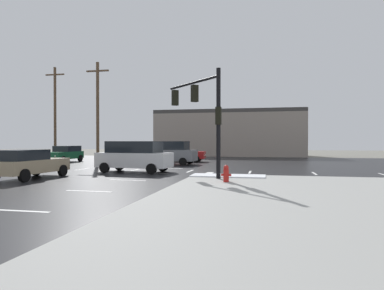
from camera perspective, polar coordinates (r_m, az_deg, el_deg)
ground_plane at (r=23.78m, az=-5.04°, el=-4.31°), size 120.00×120.00×0.00m
road_asphalt at (r=23.78m, az=-5.04°, el=-4.29°), size 44.00×44.00×0.02m
snow_strip_curbside at (r=18.84m, az=6.01°, el=-5.09°), size 4.00×1.60×0.06m
lane_markings at (r=22.13m, az=-3.10°, el=-4.62°), size 36.15×36.15×0.01m
traffic_signal_mast at (r=18.81m, az=1.81°, el=6.38°), size 3.70×3.87×5.64m
fire_hydrant at (r=16.15m, az=5.69°, el=-4.73°), size 0.48×0.26×0.79m
strip_building_background at (r=48.79m, az=6.35°, el=1.92°), size 20.13×8.00×6.31m
suv_white at (r=22.81m, az=-9.56°, el=-1.78°), size 4.95×2.47×2.03m
sedan_green at (r=35.50m, az=-20.43°, el=-1.34°), size 2.06×4.56×1.58m
sedan_tan at (r=20.47m, az=-25.55°, el=-2.77°), size 2.18×4.60×1.58m
suv_grey at (r=30.11m, az=-3.92°, el=-1.20°), size 4.94×2.43×2.03m
sedan_navy at (r=39.15m, az=-9.22°, el=-1.13°), size 2.35×4.66×1.58m
sedan_red at (r=33.92m, az=-1.94°, el=-1.39°), size 4.61×2.20×1.58m
utility_pole_far at (r=32.89m, az=-15.40°, el=5.54°), size 2.20×0.28×9.33m
utility_pole_distant at (r=40.22m, az=-21.80°, el=5.16°), size 2.20×0.28×10.08m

